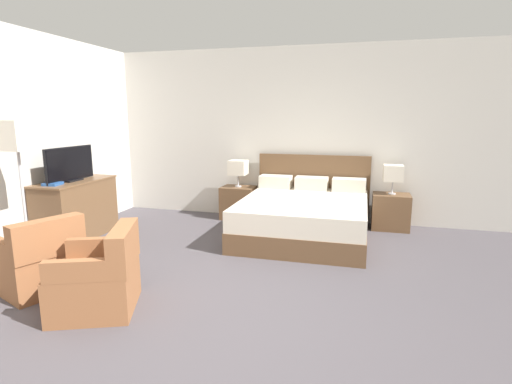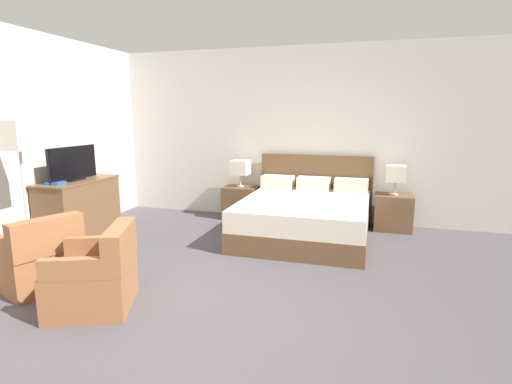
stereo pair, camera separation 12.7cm
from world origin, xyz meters
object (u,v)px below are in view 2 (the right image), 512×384
at_px(nightstand_left, 241,203).
at_px(table_lamp_right, 396,174).
at_px(table_lamp_left, 240,168).
at_px(book_red_cover, 55,183).
at_px(floor_lamp, 19,143).
at_px(dresser, 79,207).
at_px(armchair_by_window, 39,260).
at_px(armchair_companion, 96,278).
at_px(bed, 305,216).
at_px(nightstand_right, 393,212).
at_px(tv, 73,164).

height_order(nightstand_left, table_lamp_right, table_lamp_right).
distance_m(table_lamp_left, table_lamp_right, 2.45).
bearing_deg(table_lamp_left, book_red_cover, -133.40).
bearing_deg(floor_lamp, nightstand_left, 60.62).
bearing_deg(book_red_cover, dresser, 90.05).
bearing_deg(nightstand_left, dresser, -139.75).
xyz_separation_m(armchair_by_window, armchair_companion, (0.85, -0.21, 0.00)).
bearing_deg(nightstand_left, bed, -30.53).
bearing_deg(nightstand_right, table_lamp_right, 90.00).
height_order(dresser, floor_lamp, floor_lamp).
xyz_separation_m(dresser, tv, (0.00, -0.05, 0.63)).
bearing_deg(armchair_companion, bed, 61.61).
distance_m(book_red_cover, armchair_by_window, 1.54).
distance_m(tv, armchair_by_window, 1.90).
xyz_separation_m(bed, nightstand_right, (1.22, 0.72, -0.03)).
xyz_separation_m(nightstand_right, floor_lamp, (-4.02, -2.80, 1.16)).
bearing_deg(bed, book_red_cover, -157.60).
bearing_deg(book_red_cover, table_lamp_left, 46.60).
bearing_deg(dresser, armchair_companion, -46.87).
bearing_deg(nightstand_left, floor_lamp, -119.38).
bearing_deg(table_lamp_right, tv, -159.05).
relative_size(armchair_by_window, armchair_companion, 1.00).
height_order(armchair_companion, floor_lamp, floor_lamp).
relative_size(table_lamp_right, tv, 0.50).
relative_size(table_lamp_left, book_red_cover, 2.23).
xyz_separation_m(tv, armchair_companion, (1.67, -1.74, -0.77)).
bearing_deg(table_lamp_left, armchair_by_window, -108.61).
bearing_deg(armchair_companion, nightstand_left, 86.22).
height_order(nightstand_left, armchair_by_window, armchair_by_window).
bearing_deg(dresser, tv, -87.25).
bearing_deg(dresser, armchair_by_window, -62.28).
distance_m(dresser, armchair_by_window, 1.79).
height_order(table_lamp_left, floor_lamp, floor_lamp).
relative_size(nightstand_right, table_lamp_right, 1.24).
distance_m(nightstand_left, tv, 2.64).
distance_m(armchair_by_window, floor_lamp, 1.31).
distance_m(table_lamp_left, dresser, 2.53).
xyz_separation_m(bed, table_lamp_left, (-1.22, 0.72, 0.56)).
height_order(book_red_cover, armchair_by_window, book_red_cover).
bearing_deg(armchair_companion, table_lamp_right, 51.85).
distance_m(nightstand_right, armchair_by_window, 4.75).
bearing_deg(bed, table_lamp_right, 30.58).
bearing_deg(floor_lamp, dresser, 105.09).
relative_size(nightstand_right, armchair_companion, 0.62).
xyz_separation_m(table_lamp_right, floor_lamp, (-4.02, -2.81, 0.56)).
distance_m(dresser, book_red_cover, 0.58).
bearing_deg(dresser, book_red_cover, -89.95).
relative_size(nightstand_left, book_red_cover, 2.76).
bearing_deg(bed, armchair_by_window, -132.98).
xyz_separation_m(nightstand_left, nightstand_right, (2.45, 0.00, 0.00)).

